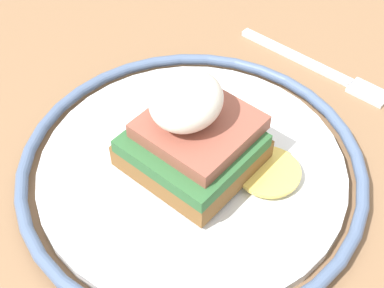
{
  "coord_description": "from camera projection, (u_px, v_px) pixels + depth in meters",
  "views": [
    {
      "loc": [
        0.23,
        0.22,
        1.08
      ],
      "look_at": [
        0.03,
        0.05,
        0.79
      ],
      "focal_mm": 50.0,
      "sensor_mm": 36.0,
      "label": 1
    }
  ],
  "objects": [
    {
      "name": "plate",
      "position": [
        192.0,
        167.0,
        0.42
      ],
      "size": [
        0.27,
        0.27,
        0.02
      ],
      "color": "silver",
      "rests_on": "dining_table"
    },
    {
      "name": "dining_table",
      "position": [
        175.0,
        200.0,
        0.54
      ],
      "size": [
        1.02,
        0.89,
        0.75
      ],
      "color": "#846042",
      "rests_on": "ground_plane"
    },
    {
      "name": "fork",
      "position": [
        319.0,
        68.0,
        0.51
      ],
      "size": [
        0.02,
        0.16,
        0.0
      ],
      "color": "silver",
      "rests_on": "dining_table"
    },
    {
      "name": "sandwich",
      "position": [
        193.0,
        135.0,
        0.39
      ],
      "size": [
        0.09,
        0.12,
        0.08
      ],
      "color": "brown",
      "rests_on": "plate"
    }
  ]
}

